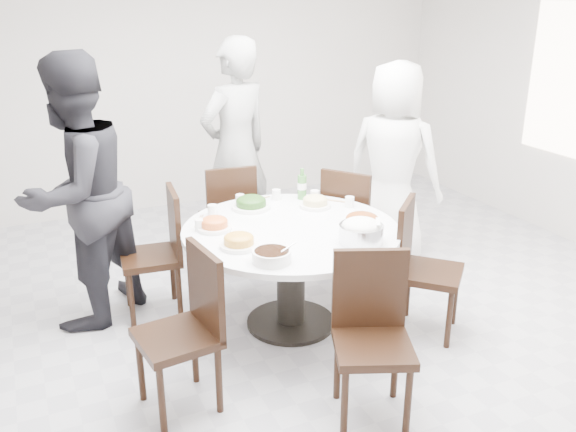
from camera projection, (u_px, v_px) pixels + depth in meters
name	position (u px, v px, depth m)	size (l,w,h in m)	color
floor	(310.00, 321.00, 4.48)	(6.00, 6.00, 0.01)	#ACABB0
wall_back	(188.00, 78.00, 6.56)	(6.00, 0.01, 2.80)	beige
dining_table	(291.00, 277.00, 4.31)	(1.50, 1.50, 0.75)	white
chair_ne	(353.00, 221.00, 5.08)	(0.42, 0.42, 0.95)	black
chair_n	(227.00, 216.00, 5.20)	(0.42, 0.42, 0.95)	black
chair_nw	(150.00, 254.00, 4.44)	(0.42, 0.42, 0.95)	black
chair_sw	(176.00, 334.00, 3.40)	(0.42, 0.42, 0.95)	black
chair_s	(373.00, 343.00, 3.32)	(0.42, 0.42, 0.95)	black
chair_se	(430.00, 270.00, 4.19)	(0.42, 0.42, 0.95)	black
diner_right	(393.00, 163.00, 5.27)	(0.86, 0.56, 1.76)	white
diner_middle	(236.00, 151.00, 5.30)	(0.71, 0.46, 1.94)	black
diner_left	(77.00, 194.00, 4.20)	(0.94, 0.73, 1.93)	black
dish_greens	(251.00, 204.00, 4.54)	(0.29, 0.29, 0.08)	white
dish_pale	(315.00, 203.00, 4.58)	(0.23, 0.23, 0.06)	white
dish_orange	(214.00, 225.00, 4.14)	(0.24, 0.24, 0.06)	white
dish_redbrown	(362.00, 222.00, 4.19)	(0.29, 0.29, 0.07)	white
dish_tofu	(239.00, 242.00, 3.86)	(0.25, 0.25, 0.06)	white
rice_bowl	(361.00, 234.00, 3.91)	(0.29, 0.29, 0.12)	silver
soup_bowl	(272.00, 256.00, 3.65)	(0.24, 0.24, 0.07)	white
beverage_bottle	(302.00, 184.00, 4.73)	(0.07, 0.07, 0.24)	#37732E
tea_cups	(260.00, 196.00, 4.72)	(0.07, 0.07, 0.08)	white
chopsticks	(252.00, 199.00, 4.75)	(0.24, 0.04, 0.01)	tan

